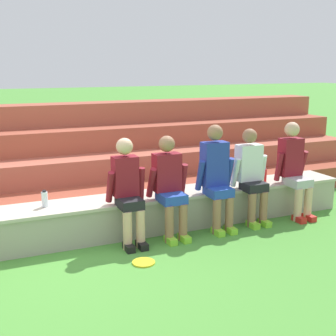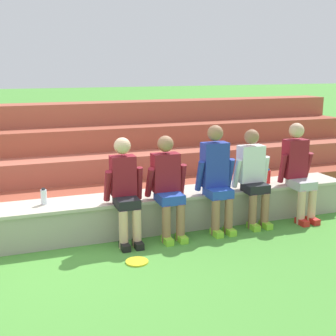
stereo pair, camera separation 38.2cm
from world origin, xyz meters
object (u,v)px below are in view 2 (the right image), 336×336
Objects in this scene: person_far_right at (253,175)px; water_bottle_center_gap at (268,177)px; person_right_of_center at (217,176)px; water_bottle_mid_left at (305,172)px; person_center at (168,184)px; person_left_of_center at (125,189)px; person_rightmost_edge at (298,169)px; water_bottle_mid_right at (44,197)px; frisbee at (137,262)px.

person_far_right is 6.12× the size of water_bottle_center_gap.
person_right_of_center reaches higher than water_bottle_mid_left.
water_bottle_mid_left is at bearing 0.21° from water_bottle_center_gap.
person_center is 0.69m from person_right_of_center.
water_bottle_center_gap is (2.23, 0.31, -0.11)m from person_left_of_center.
water_bottle_mid_right is (-3.49, 0.33, -0.15)m from person_rightmost_edge.
water_bottle_mid_right is at bearing 166.65° from person_center.
person_left_of_center is at bearing -178.44° from person_far_right.
person_far_right reaches higher than water_bottle_mid_right.
person_left_of_center is 6.28× the size of water_bottle_mid_right.
person_left_of_center is 2.55m from person_rightmost_edge.
person_center reaches higher than frisbee.
person_right_of_center is 1.07× the size of person_far_right.
person_center is at bearing -179.15° from person_rightmost_edge.
person_center is at bearing 47.24° from frisbee.
person_rightmost_edge is at bearing -5.36° from water_bottle_mid_right.
water_bottle_mid_left is at bearing 14.08° from person_far_right.
person_far_right is (1.83, 0.05, 0.01)m from person_left_of_center.
water_bottle_mid_left is at bearing -0.76° from water_bottle_mid_right.
person_right_of_center reaches higher than person_left_of_center.
person_left_of_center is 0.99× the size of person_far_right.
person_left_of_center is 2.25m from water_bottle_center_gap.
water_bottle_center_gap is at bearing 22.98° from frisbee.
water_bottle_mid_left is (0.64, 0.00, 0.01)m from water_bottle_center_gap.
water_bottle_center_gap is at bearing -179.79° from water_bottle_mid_left.
person_far_right is at bearing -6.44° from water_bottle_mid_right.
water_bottle_mid_left is (1.62, 0.30, -0.15)m from person_right_of_center.
person_rightmost_edge is 0.45m from water_bottle_center_gap.
person_center is at bearing -179.44° from person_right_of_center.
person_left_of_center reaches higher than water_bottle_mid_left.
person_left_of_center is 5.52× the size of water_bottle_mid_left.
frisbee is (0.90, -1.02, -0.57)m from water_bottle_mid_right.
water_bottle_center_gap is at bearing 10.37° from person_center.
person_far_right is 0.96× the size of person_rightmost_edge.
person_rightmost_edge is 6.38× the size of water_bottle_center_gap.
person_center is 1.70m from water_bottle_center_gap.
water_bottle_mid_left is at bearing 10.50° from person_right_of_center.
water_bottle_mid_left is at bearing 7.57° from person_center.
person_center reaches higher than water_bottle_mid_right.
frisbee is at bearing -94.31° from person_left_of_center.
water_bottle_center_gap is at bearing 139.46° from person_rightmost_edge.
water_bottle_center_gap is 1.03× the size of water_bottle_mid_right.
person_right_of_center is 1.02× the size of person_rightmost_edge.
person_rightmost_edge is at bearing -139.30° from water_bottle_mid_left.
person_center is 5.03× the size of frisbee.
person_center is at bearing -172.43° from water_bottle_mid_left.
person_far_right is at bearing 20.61° from frisbee.
person_rightmost_edge is at bearing -1.21° from person_far_right.
person_far_right is 2.12m from frisbee.
person_right_of_center reaches higher than frisbee.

